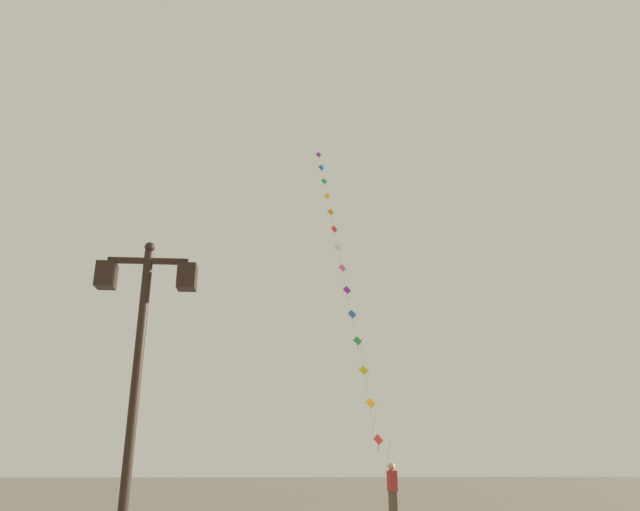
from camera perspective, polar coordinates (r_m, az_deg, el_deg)
twin_lantern_lamp_post at (r=9.37m, az=-16.84°, el=-7.52°), size 1.51×0.28×4.94m
kite_train at (r=28.58m, az=2.19°, el=-1.37°), size 1.73×12.67×20.33m
kite_flyer at (r=19.81m, az=6.96°, el=-21.47°), size 0.27×0.62×1.71m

